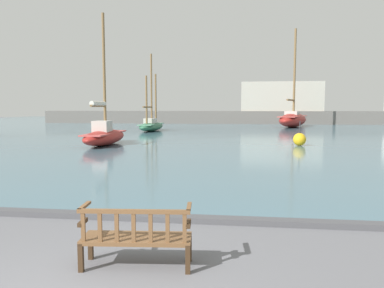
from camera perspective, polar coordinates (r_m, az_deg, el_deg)
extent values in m
cube|color=slate|center=(47.67, 4.93, 2.82)|extent=(100.00, 80.00, 0.08)
cube|color=#4C4C50|center=(8.03, -7.63, -10.98)|extent=(40.00, 0.30, 0.12)
cube|color=#3D2A19|center=(6.19, -15.19, -14.76)|extent=(0.08, 0.08, 0.42)
cube|color=#3D2A19|center=(5.94, -0.41, -15.48)|extent=(0.08, 0.08, 0.42)
cube|color=#3D2A19|center=(5.80, -16.58, -16.25)|extent=(0.08, 0.08, 0.42)
cube|color=#3D2A19|center=(5.52, -0.64, -17.16)|extent=(0.08, 0.08, 0.42)
cube|color=brown|center=(5.74, -8.41, -14.06)|extent=(1.64, 0.66, 0.06)
cube|color=brown|center=(5.39, -8.92, -10.13)|extent=(1.60, 0.19, 0.06)
cube|color=brown|center=(5.64, -16.25, -12.07)|extent=(0.06, 0.04, 0.41)
cube|color=brown|center=(5.57, -13.85, -12.23)|extent=(0.06, 0.04, 0.41)
cube|color=brown|center=(5.51, -11.39, -12.38)|extent=(0.06, 0.04, 0.41)
cube|color=brown|center=(5.46, -8.88, -12.51)|extent=(0.06, 0.04, 0.41)
cube|color=brown|center=(5.42, -6.33, -12.61)|extent=(0.06, 0.04, 0.41)
cube|color=brown|center=(5.39, -3.74, -12.69)|extent=(0.06, 0.04, 0.41)
cube|color=brown|center=(5.37, -1.13, -12.75)|extent=(0.06, 0.04, 0.41)
cube|color=#3D2A19|center=(5.76, -16.32, -11.37)|extent=(0.09, 0.30, 0.06)
cube|color=brown|center=(5.79, -16.09, -9.08)|extent=(0.10, 0.47, 0.04)
cube|color=#3D2A19|center=(5.48, -0.52, -12.03)|extent=(0.09, 0.30, 0.06)
cube|color=brown|center=(5.51, -0.47, -9.61)|extent=(0.10, 0.47, 0.04)
ellipsoid|color=maroon|center=(23.26, -13.15, 1.01)|extent=(1.76, 5.61, 0.91)
cube|color=#C6514C|center=(23.24, -13.16, 1.63)|extent=(1.33, 4.94, 0.08)
cube|color=beige|center=(22.83, -13.53, 2.55)|extent=(0.93, 1.11, 0.72)
cylinder|color=brown|center=(23.41, -13.24, 10.42)|extent=(0.17, 0.17, 7.07)
cylinder|color=brown|center=(22.27, -14.10, 5.66)|extent=(0.17, 2.24, 0.13)
cylinder|color=silver|center=(22.27, -14.11, 6.01)|extent=(0.30, 2.02, 0.27)
ellipsoid|color=maroon|center=(45.18, 15.13, 3.55)|extent=(5.36, 9.83, 1.58)
cube|color=#C6514C|center=(45.16, 15.14, 4.10)|extent=(4.40, 8.55, 0.08)
cube|color=beige|center=(44.46, 14.99, 4.49)|extent=(1.87, 2.07, 0.55)
cylinder|color=brown|center=(45.56, 15.36, 10.44)|extent=(0.26, 0.26, 9.98)
cylinder|color=brown|center=(43.47, 14.80, 6.50)|extent=(1.40, 3.79, 0.20)
ellipsoid|color=#2D6647|center=(36.17, -6.21, 2.66)|extent=(1.90, 5.87, 0.84)
cube|color=#5B9375|center=(36.16, -6.21, 3.03)|extent=(1.45, 5.16, 0.08)
cube|color=beige|center=(35.73, -6.40, 3.48)|extent=(0.99, 1.38, 0.53)
cylinder|color=brown|center=(36.31, -6.21, 8.33)|extent=(0.17, 0.17, 6.63)
cylinder|color=brown|center=(34.88, -6.80, 5.61)|extent=(0.22, 2.89, 0.14)
cylinder|color=brown|center=(37.82, -5.55, 6.90)|extent=(0.17, 0.17, 4.88)
cylinder|color=brown|center=(34.59, -6.95, 6.64)|extent=(0.17, 0.17, 4.44)
sphere|color=gold|center=(22.99, 16.07, 0.68)|extent=(0.75, 0.75, 0.75)
cylinder|color=#2D2D33|center=(22.94, 16.12, 2.49)|extent=(0.06, 0.06, 0.70)
cube|color=#66605B|center=(52.25, 5.16, 4.03)|extent=(52.01, 2.40, 1.83)
cube|color=#B7B2A3|center=(52.50, 13.50, 7.06)|extent=(10.87, 2.00, 3.95)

